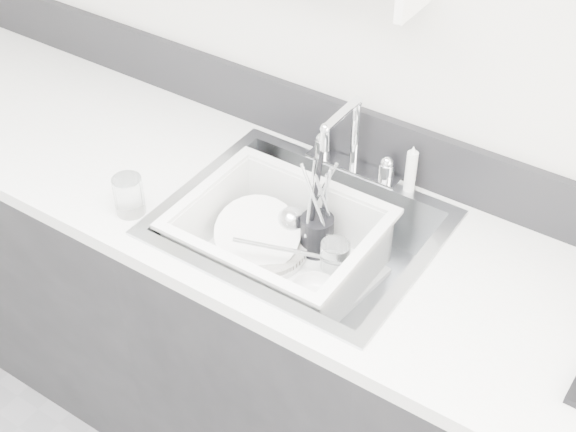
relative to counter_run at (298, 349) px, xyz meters
The scene contains 12 objects.
counter_run is the anchor object (origin of this frame).
backsplash 0.62m from the counter_run, 90.00° to the left, with size 3.20×0.02×0.16m, color black.
sink 0.37m from the counter_run, ahead, with size 0.64×0.52×0.20m, color silver, non-canonical shape.
faucet 0.58m from the counter_run, 90.00° to the left, with size 0.26×0.18×0.23m.
side_sprayer 0.61m from the counter_run, 57.89° to the left, with size 0.03×0.03×0.14m, color white.
wash_tub 0.39m from the counter_run, 157.64° to the right, with size 0.48×0.39×0.19m, color white, non-canonical shape.
plate_stack 0.36m from the counter_run, behind, with size 0.27×0.26×0.10m.
utensil_cup 0.38m from the counter_run, 92.06° to the left, with size 0.09×0.09×0.29m.
ladle 0.35m from the counter_run, 154.29° to the left, with size 0.30×0.11×0.09m, color silver, non-canonical shape.
tumbler_in_tub 0.37m from the counter_run, 19.98° to the left, with size 0.07×0.07×0.11m, color white.
tumbler_counter 0.66m from the counter_run, 152.78° to the right, with size 0.07×0.07×0.10m, color white.
bowl_small 0.34m from the counter_run, 37.41° to the right, with size 0.12×0.12×0.04m, color white.
Camera 1 is at (0.78, -0.03, 2.18)m, focal length 50.00 mm.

